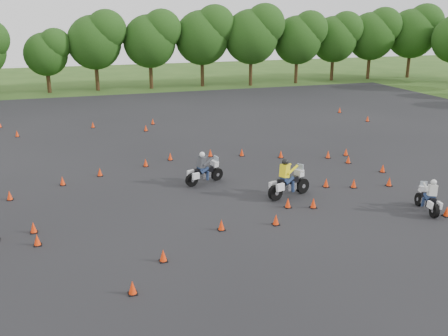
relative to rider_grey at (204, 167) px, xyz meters
The scene contains 7 objects.
ground 5.51m from the rider_grey, 83.10° to the right, with size 140.00×140.00×0.00m, color #2D5119.
asphalt_pad 1.26m from the rider_grey, 42.86° to the left, with size 62.00×62.00×0.00m, color black.
treeline 30.09m from the rider_grey, 84.98° to the left, with size 87.10×32.08×10.28m.
traffic_cones 1.28m from the rider_grey, 66.68° to the right, with size 36.12×33.41×0.45m.
rider_grey is the anchor object (origin of this frame).
rider_yellow 4.73m from the rider_grey, 43.47° to the right, with size 2.52×0.77×1.95m, color yellow, non-canonical shape.
rider_white 10.98m from the rider_grey, 38.92° to the right, with size 2.05×0.63×1.58m, color beige, non-canonical shape.
Camera 1 is at (-7.38, -18.77, 8.71)m, focal length 40.00 mm.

